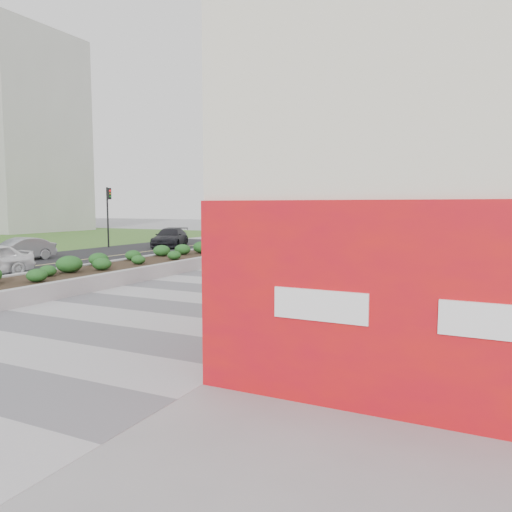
{
  "coord_description": "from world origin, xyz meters",
  "views": [
    {
      "loc": [
        8.28,
        -9.79,
        2.92
      ],
      "look_at": [
        0.33,
        6.34,
        1.1
      ],
      "focal_mm": 35.0,
      "sensor_mm": 36.0,
      "label": 1
    }
  ],
  "objects_px": {
    "traffic_signal_near": "(226,208)",
    "skateboarder": "(284,273)",
    "planter": "(141,264)",
    "car_dark": "(170,238)",
    "car_silver": "(19,249)",
    "traffic_signal_far": "(108,208)"
  },
  "relations": [
    {
      "from": "traffic_signal_far",
      "to": "car_dark",
      "type": "bearing_deg",
      "value": 29.69
    },
    {
      "from": "car_silver",
      "to": "car_dark",
      "type": "xyz_separation_m",
      "value": [
        1.93,
        10.81,
        0.06
      ]
    },
    {
      "from": "planter",
      "to": "car_dark",
      "type": "height_order",
      "value": "car_dark"
    },
    {
      "from": "traffic_signal_near",
      "to": "planter",
      "type": "bearing_deg",
      "value": -80.65
    },
    {
      "from": "skateboarder",
      "to": "car_dark",
      "type": "bearing_deg",
      "value": 136.8
    },
    {
      "from": "car_silver",
      "to": "planter",
      "type": "bearing_deg",
      "value": -1.14
    },
    {
      "from": "planter",
      "to": "traffic_signal_near",
      "type": "relative_size",
      "value": 4.29
    },
    {
      "from": "planter",
      "to": "car_dark",
      "type": "distance_m",
      "value": 14.1
    },
    {
      "from": "traffic_signal_near",
      "to": "skateboarder",
      "type": "relative_size",
      "value": 3.15
    },
    {
      "from": "car_dark",
      "to": "planter",
      "type": "bearing_deg",
      "value": -80.61
    },
    {
      "from": "planter",
      "to": "car_dark",
      "type": "bearing_deg",
      "value": 120.85
    },
    {
      "from": "traffic_signal_near",
      "to": "car_silver",
      "type": "bearing_deg",
      "value": -128.92
    },
    {
      "from": "skateboarder",
      "to": "car_dark",
      "type": "distance_m",
      "value": 20.06
    },
    {
      "from": "planter",
      "to": "car_dark",
      "type": "xyz_separation_m",
      "value": [
        -7.23,
        12.11,
        0.25
      ]
    },
    {
      "from": "car_dark",
      "to": "car_silver",
      "type": "bearing_deg",
      "value": -121.56
    },
    {
      "from": "skateboarder",
      "to": "car_silver",
      "type": "height_order",
      "value": "skateboarder"
    },
    {
      "from": "car_silver",
      "to": "traffic_signal_far",
      "type": "bearing_deg",
      "value": 108.42
    },
    {
      "from": "planter",
      "to": "car_dark",
      "type": "relative_size",
      "value": 3.92
    },
    {
      "from": "skateboarder",
      "to": "traffic_signal_near",
      "type": "bearing_deg",
      "value": 126.91
    },
    {
      "from": "planter",
      "to": "traffic_signal_near",
      "type": "xyz_separation_m",
      "value": [
        -1.73,
        10.5,
        2.34
      ]
    },
    {
      "from": "traffic_signal_near",
      "to": "traffic_signal_far",
      "type": "distance_m",
      "value": 9.21
    },
    {
      "from": "traffic_signal_near",
      "to": "traffic_signal_far",
      "type": "xyz_separation_m",
      "value": [
        -9.2,
        -0.5,
        0.0
      ]
    }
  ]
}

